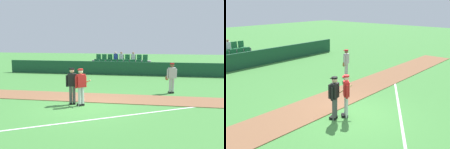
# 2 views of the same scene
# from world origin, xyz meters

# --- Properties ---
(ground_plane) EXTENTS (80.00, 80.00, 0.00)m
(ground_plane) POSITION_xyz_m (0.00, 0.00, 0.00)
(ground_plane) COLOR #42843A
(infield_dirt_path) EXTENTS (28.00, 2.08, 0.03)m
(infield_dirt_path) POSITION_xyz_m (0.00, 1.78, 0.01)
(infield_dirt_path) COLOR brown
(infield_dirt_path) RESTS_ON ground
(foul_line_chalk) EXTENTS (10.24, 6.43, 0.01)m
(foul_line_chalk) POSITION_xyz_m (3.00, -0.50, 0.01)
(foul_line_chalk) COLOR white
(foul_line_chalk) RESTS_ON ground
(dugout_fence) EXTENTS (20.00, 0.16, 1.15)m
(dugout_fence) POSITION_xyz_m (0.00, 10.53, 0.57)
(dugout_fence) COLOR #19472D
(dugout_fence) RESTS_ON ground
(batter_red_jersey) EXTENTS (0.73, 0.68, 1.76)m
(batter_red_jersey) POSITION_xyz_m (-0.22, 0.10, 0.97)
(batter_red_jersey) COLOR silver
(batter_red_jersey) RESTS_ON ground
(umpire_home_plate) EXTENTS (0.57, 0.39, 1.76)m
(umpire_home_plate) POSITION_xyz_m (-0.71, 0.30, 1.00)
(umpire_home_plate) COLOR #4C4C4C
(umpire_home_plate) RESTS_ON ground
(runner_grey_jersey) EXTENTS (0.67, 0.38, 1.76)m
(runner_grey_jersey) POSITION_xyz_m (4.10, 3.65, 0.96)
(runner_grey_jersey) COLOR #B2B2B2
(runner_grey_jersey) RESTS_ON ground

